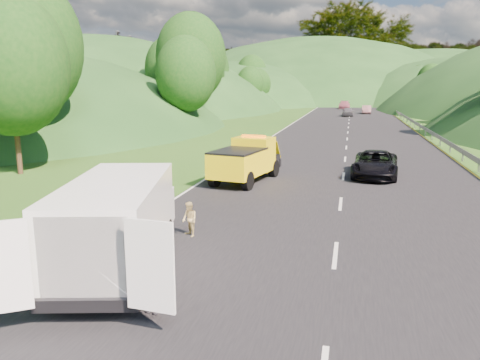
% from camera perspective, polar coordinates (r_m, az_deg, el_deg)
% --- Properties ---
extents(ground, '(320.00, 320.00, 0.00)m').
position_cam_1_polar(ground, '(16.00, 0.95, -5.84)').
color(ground, '#38661E').
rests_on(ground, ground).
extents(road_surface, '(14.00, 200.00, 0.02)m').
position_cam_1_polar(road_surface, '(55.13, 13.07, 6.26)').
color(road_surface, black).
rests_on(road_surface, ground).
extents(guardrail, '(0.06, 140.00, 1.52)m').
position_cam_1_polar(guardrail, '(67.96, 19.37, 6.84)').
color(guardrail, gray).
rests_on(guardrail, ground).
extents(tree_line_left, '(14.00, 140.00, 14.00)m').
position_cam_1_polar(tree_line_left, '(78.30, -3.26, 8.00)').
color(tree_line_left, '#294D16').
rests_on(tree_line_left, ground).
extents(hills_backdrop, '(201.00, 288.60, 44.00)m').
position_cam_1_polar(hills_backdrop, '(149.73, 14.74, 9.31)').
color(hills_backdrop, '#2D5B23').
rests_on(hills_backdrop, ground).
extents(tow_truck, '(2.84, 5.51, 2.26)m').
position_cam_1_polar(tow_truck, '(23.35, 0.77, 2.47)').
color(tow_truck, black).
rests_on(tow_truck, ground).
extents(white_van, '(4.52, 7.30, 2.42)m').
position_cam_1_polar(white_van, '(12.49, -14.62, -4.70)').
color(white_van, black).
rests_on(white_van, ground).
extents(woman, '(0.43, 0.59, 1.58)m').
position_cam_1_polar(woman, '(17.65, -10.74, -4.38)').
color(woman, white).
rests_on(woman, ground).
extents(child, '(0.69, 0.68, 1.12)m').
position_cam_1_polar(child, '(15.18, -6.14, -6.88)').
color(child, tan).
rests_on(child, ground).
extents(worker, '(1.14, 0.81, 1.60)m').
position_cam_1_polar(worker, '(10.51, -10.57, -15.70)').
color(worker, black).
rests_on(worker, ground).
extents(suitcase, '(0.36, 0.27, 0.52)m').
position_cam_1_polar(suitcase, '(16.84, -13.22, -4.35)').
color(suitcase, '#69674F').
rests_on(suitcase, ground).
extents(spare_tire, '(0.71, 0.71, 0.20)m').
position_cam_1_polar(spare_tire, '(10.90, -10.91, -14.68)').
color(spare_tire, black).
rests_on(spare_tire, ground).
extents(passing_suv, '(2.61, 5.02, 1.35)m').
position_cam_1_polar(passing_suv, '(25.76, 16.07, 0.38)').
color(passing_suv, black).
rests_on(passing_suv, ground).
extents(dist_car_a, '(1.63, 4.06, 1.38)m').
position_cam_1_polar(dist_car_a, '(74.94, 12.99, 7.57)').
color(dist_car_a, '#454348').
rests_on(dist_car_a, ground).
extents(dist_car_b, '(1.45, 4.16, 1.37)m').
position_cam_1_polar(dist_car_b, '(82.71, 15.14, 7.81)').
color(dist_car_b, '#774F51').
rests_on(dist_car_b, ground).
extents(dist_car_c, '(2.21, 5.43, 1.58)m').
position_cam_1_polar(dist_car_c, '(98.49, 12.59, 8.46)').
color(dist_car_c, '#9C4E5F').
rests_on(dist_car_c, ground).
extents(dist_car_d, '(1.63, 4.06, 1.38)m').
position_cam_1_polar(dist_car_d, '(117.65, 12.70, 8.91)').
color(dist_car_d, '#8D4251').
rests_on(dist_car_d, ground).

